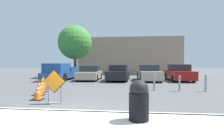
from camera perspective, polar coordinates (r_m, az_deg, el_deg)
The scene contains 20 objects.
ground_plane at distance 15.42m, azimuth -0.57°, elevation -3.83°, with size 96.00×96.00×0.00m, color #4C4C4F.
sidewalk_strip at distance 4.42m, azimuth -19.69°, elevation -18.29°, with size 23.88×3.01×0.14m.
curb_lip at distance 5.75m, azimuth -12.91°, elevation -13.40°, with size 23.88×0.20×0.14m.
road_closed_sign at distance 7.34m, azimuth -18.32°, elevation -4.68°, with size 0.94×0.20×1.36m.
traffic_cone_nearest at distance 8.43m, azimuth -23.13°, elevation -6.71°, with size 0.50×0.50×0.68m.
traffic_cone_second at distance 9.58m, azimuth -22.73°, elevation -5.47°, with size 0.52×0.52×0.75m.
traffic_cone_third at distance 10.56m, azimuth -22.13°, elevation -5.05°, with size 0.53×0.53×0.64m.
traffic_cone_fourth at distance 11.57m, azimuth -21.76°, elevation -4.05°, with size 0.54×0.54×0.79m.
traffic_cone_fifth at distance 12.59m, azimuth -21.48°, elevation -3.56°, with size 0.45×0.45×0.79m.
pickup_truck at distance 17.71m, azimuth -16.27°, elevation -0.78°, with size 2.22×5.62×1.61m.
parked_car_nearest at distance 17.06m, azimuth -7.19°, elevation -1.11°, with size 2.03×4.20×1.37m.
parked_car_second at distance 16.57m, azimuth 2.23°, elevation -1.02°, with size 2.03×4.68×1.47m.
parked_car_third at distance 16.73m, azimuth 11.86°, elevation -1.09°, with size 2.06×4.57×1.46m.
parked_car_fourth at distance 17.42m, azimuth 21.01°, elevation -0.97°, with size 1.99×4.23×1.52m.
trash_bin at distance 4.59m, azimuth 8.76°, elevation -9.65°, with size 0.51×0.51×1.05m.
bollard_nearest at distance 10.53m, azimuth 13.62°, elevation -3.86°, with size 0.12×0.12×0.97m.
bollard_second at distance 10.81m, azimuth 21.19°, elevation -3.93°, with size 0.12×0.12×0.92m.
bollard_third at distance 11.26m, azimuth 28.26°, elevation -3.60°, with size 0.12×0.12×1.00m.
building_facade_backdrop at distance 27.29m, azimuth 5.63°, elevation 4.42°, with size 14.97×5.00×5.38m.
street_tree_behind_lot at distance 20.81m, azimuth -11.99°, elevation 8.73°, with size 3.88×3.88×5.96m.
Camera 1 is at (1.83, -5.22, 1.60)m, focal length 28.00 mm.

